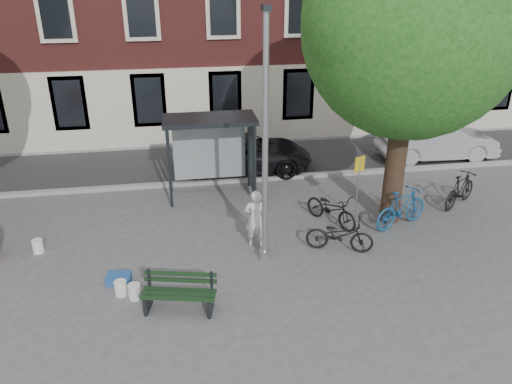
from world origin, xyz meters
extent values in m
plane|color=#4C4C4F|center=(0.00, 0.00, 0.00)|extent=(90.00, 90.00, 0.00)
cube|color=#28282B|center=(0.00, 7.00, 0.01)|extent=(40.00, 4.00, 0.01)
cube|color=gray|center=(0.00, 5.00, 0.06)|extent=(40.00, 0.25, 0.12)
cube|color=gray|center=(0.00, 9.00, 0.06)|extent=(40.00, 0.25, 0.12)
cylinder|color=#9EA0A3|center=(0.00, 0.00, 3.00)|extent=(0.14, 0.14, 6.00)
cylinder|color=#9EA0A3|center=(0.00, 0.00, 0.12)|extent=(0.28, 0.28, 0.24)
cube|color=#1E2328|center=(0.00, 0.00, 6.05)|extent=(0.18, 0.35, 0.12)
cylinder|color=black|center=(4.00, 1.50, 1.70)|extent=(0.56, 0.56, 3.40)
sphere|color=#174B16|center=(4.00, 1.50, 5.40)|extent=(5.60, 5.60, 5.60)
sphere|color=#174B16|center=(4.90, 1.90, 5.90)|extent=(3.92, 3.92, 3.92)
sphere|color=#174B16|center=(3.20, 1.20, 5.70)|extent=(4.20, 4.20, 4.20)
sphere|color=#174B16|center=(4.20, 0.60, 6.00)|extent=(3.64, 3.64, 3.64)
cube|color=#1E2328|center=(-2.30, 3.40, 1.25)|extent=(0.08, 0.08, 2.50)
cube|color=#1E2328|center=(0.30, 3.40, 1.25)|extent=(0.08, 0.08, 2.50)
cube|color=#1E2328|center=(-2.30, 4.60, 1.25)|extent=(0.08, 0.08, 2.50)
cube|color=#1E2328|center=(0.30, 4.60, 1.25)|extent=(0.08, 0.08, 2.50)
cube|color=#1E2328|center=(-1.00, 4.00, 2.56)|extent=(2.85, 1.45, 0.12)
cube|color=#8C999E|center=(-1.00, 4.60, 1.38)|extent=(2.34, 0.04, 2.00)
cube|color=#1E2328|center=(0.30, 4.00, 1.38)|extent=(0.12, 1.14, 2.12)
cube|color=#D84C19|center=(0.37, 4.00, 1.38)|extent=(0.02, 0.90, 1.62)
imported|color=silver|center=(-0.12, 0.67, 0.80)|extent=(0.64, 0.47, 1.60)
cube|color=#1E2328|center=(-2.86, -1.64, 0.21)|extent=(0.18, 0.51, 0.41)
cube|color=#1E2328|center=(-1.53, -1.94, 0.21)|extent=(0.18, 0.51, 0.41)
cube|color=black|center=(-2.23, -1.95, 0.43)|extent=(1.58, 0.47, 0.04)
cube|color=black|center=(-2.19, -1.79, 0.43)|extent=(1.58, 0.47, 0.04)
cube|color=black|center=(-2.16, -1.63, 0.43)|extent=(1.58, 0.47, 0.04)
cube|color=black|center=(-2.14, -1.54, 0.61)|extent=(1.57, 0.41, 0.09)
cube|color=black|center=(-2.14, -1.54, 0.78)|extent=(1.57, 0.41, 0.09)
imported|color=black|center=(2.00, 0.07, 0.46)|extent=(1.85, 1.16, 0.92)
imported|color=navy|center=(4.15, 1.08, 0.57)|extent=(1.97, 1.24, 1.15)
imported|color=black|center=(2.23, 1.54, 0.48)|extent=(1.50, 1.88, 0.96)
imported|color=black|center=(6.50, 2.04, 0.54)|extent=(1.76, 1.42, 1.07)
imported|color=black|center=(0.38, 6.03, 0.66)|extent=(4.93, 2.57, 1.32)
imported|color=#A4A6AC|center=(7.77, 6.00, 0.73)|extent=(4.50, 1.68, 1.47)
cube|color=#204A94|center=(-3.59, -0.48, 0.10)|extent=(0.58, 0.45, 0.20)
cylinder|color=silver|center=(-3.18, -1.18, 0.18)|extent=(0.33, 0.33, 0.36)
cylinder|color=silver|center=(-3.49, -1.00, 0.18)|extent=(0.29, 0.29, 0.36)
cylinder|color=silver|center=(-5.77, 1.24, 0.18)|extent=(0.34, 0.34, 0.36)
cylinder|color=#9EA0A3|center=(3.00, 1.64, 0.96)|extent=(0.04, 0.04, 1.92)
cube|color=gold|center=(3.00, 1.64, 1.76)|extent=(0.33, 0.16, 0.45)
camera|label=1|loc=(-1.97, -10.73, 6.88)|focal=35.00mm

